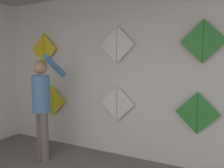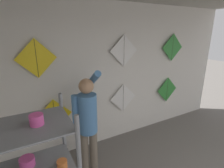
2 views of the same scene
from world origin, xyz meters
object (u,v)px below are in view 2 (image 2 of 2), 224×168
(kite_4, at_px, (124,51))
(kite_5, at_px, (172,47))
(shopkeeper, at_px, (88,120))
(kite_1, at_px, (123,98))
(kite_2, at_px, (167,90))
(kite_3, at_px, (36,59))
(kite_0, at_px, (54,116))

(kite_4, xyz_separation_m, kite_5, (1.32, 0.00, 0.00))
(shopkeeper, bearing_deg, kite_1, 50.82)
(kite_1, distance_m, kite_4, 0.99)
(kite_2, bearing_deg, kite_3, 180.00)
(kite_0, xyz_separation_m, kite_3, (-0.17, 0.00, 1.02))
(kite_1, bearing_deg, kite_0, 180.00)
(kite_3, bearing_deg, kite_0, 0.00)
(kite_4, relative_size, kite_5, 1.00)
(kite_0, distance_m, kite_4, 1.76)
(kite_3, bearing_deg, shopkeeper, -50.41)
(kite_0, bearing_deg, kite_4, 0.00)
(shopkeeper, relative_size, kite_3, 2.84)
(shopkeeper, xyz_separation_m, kite_1, (1.05, 0.66, -0.07))
(kite_3, xyz_separation_m, kite_4, (1.59, 0.00, 0.03))
(shopkeeper, height_order, kite_1, shopkeeper)
(kite_1, xyz_separation_m, kite_4, (-0.00, 0.00, 0.99))
(shopkeeper, distance_m, kite_4, 1.54)
(kite_1, height_order, kite_5, kite_5)
(kite_0, height_order, kite_3, kite_3)
(shopkeeper, bearing_deg, kite_0, 138.16)
(shopkeeper, distance_m, kite_3, 1.23)
(kite_0, height_order, kite_2, kite_2)
(kite_0, height_order, kite_5, kite_5)
(kite_1, relative_size, kite_2, 1.00)
(kite_5, bearing_deg, kite_0, 180.00)
(kite_0, relative_size, kite_1, 1.00)
(kite_4, bearing_deg, kite_3, 180.00)
(shopkeeper, bearing_deg, kite_5, 34.39)
(kite_4, bearing_deg, shopkeeper, -147.97)
(kite_2, height_order, kite_4, kite_4)
(shopkeeper, distance_m, kite_1, 1.24)
(kite_4, bearing_deg, kite_0, 180.00)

